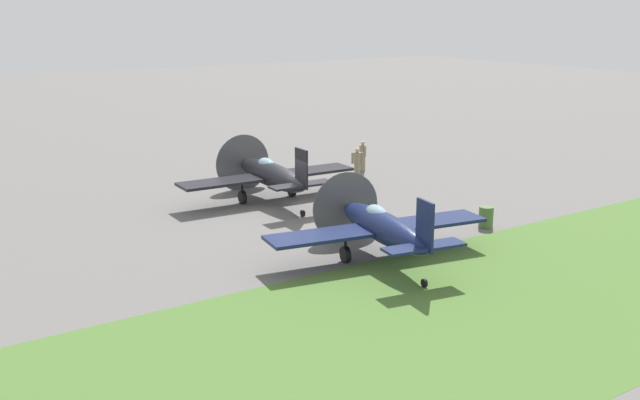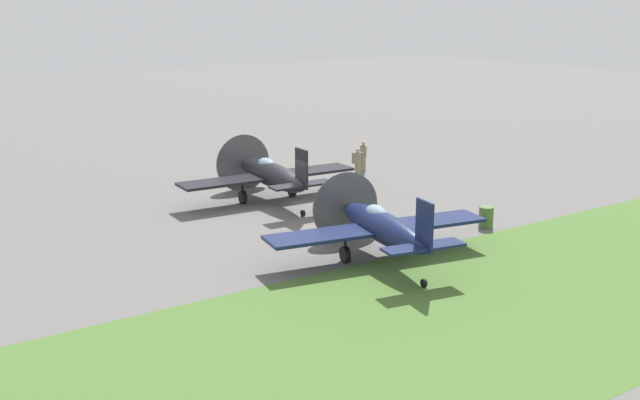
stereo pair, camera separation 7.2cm
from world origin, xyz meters
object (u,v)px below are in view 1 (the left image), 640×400
(fuel_drum, at_px, (486,217))
(ground_crew_chief, at_px, (363,155))
(airplane_lead, at_px, (270,174))
(airplane_wingman, at_px, (381,226))
(ground_crew_mechanic, at_px, (357,163))

(fuel_drum, bearing_deg, ground_crew_chief, 78.13)
(airplane_lead, distance_m, fuel_drum, 10.28)
(airplane_lead, height_order, airplane_wingman, airplane_lead)
(ground_crew_chief, bearing_deg, ground_crew_mechanic, 145.42)
(airplane_lead, xyz_separation_m, ground_crew_chief, (7.67, 2.85, -0.40))
(airplane_lead, bearing_deg, fuel_drum, -56.24)
(airplane_lead, distance_m, airplane_wingman, 9.65)
(airplane_wingman, distance_m, fuel_drum, 6.35)
(ground_crew_chief, distance_m, ground_crew_mechanic, 2.16)
(airplane_wingman, relative_size, ground_crew_mechanic, 5.00)
(ground_crew_chief, bearing_deg, airplane_wingman, 155.68)
(ground_crew_chief, bearing_deg, fuel_drum, 178.76)
(airplane_wingman, bearing_deg, ground_crew_mechanic, 66.75)
(ground_crew_mechanic, height_order, fuel_drum, ground_crew_mechanic)
(airplane_lead, distance_m, ground_crew_mechanic, 6.29)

